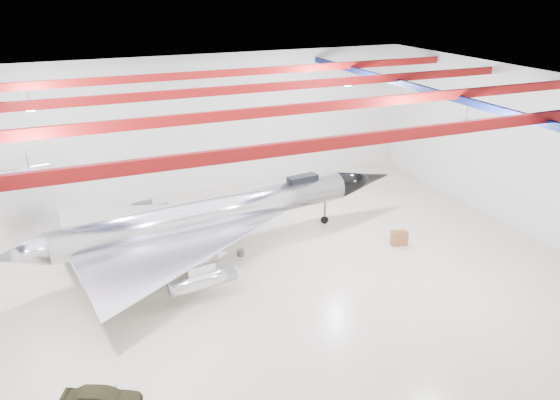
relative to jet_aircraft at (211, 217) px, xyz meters
name	(u,v)px	position (x,y,z in m)	size (l,w,h in m)	color
floor	(241,276)	(0.71, -3.66, -2.43)	(40.00, 40.00, 0.00)	beige
wall_back	(177,127)	(0.71, 11.34, 3.07)	(40.00, 40.00, 0.00)	silver
wall_right	(515,149)	(20.71, -3.66, 3.07)	(30.00, 30.00, 0.00)	silver
ceiling	(236,89)	(0.71, -3.66, 8.57)	(40.00, 40.00, 0.00)	#0A0F38
ceiling_structure	(236,102)	(0.71, -3.66, 7.90)	(39.50, 29.50, 1.08)	maroon
jet_aircraft	(211,217)	(0.00, 0.00, 0.00)	(27.10, 17.36, 7.40)	silver
jeep	(101,400)	(-8.06, -11.80, -1.88)	(1.30, 3.24, 1.10)	#323019
desk	(399,238)	(11.63, -3.84, -1.94)	(1.07, 0.53, 0.98)	brown
crate_ply	(192,265)	(-1.76, -1.66, -2.23)	(0.57, 0.45, 0.40)	olive
toolbox_red	(145,241)	(-3.79, 2.92, -2.27)	(0.44, 0.35, 0.31)	maroon
engine_drum	(241,253)	(1.49, -1.24, -2.23)	(0.43, 0.43, 0.39)	#59595B
parts_bin	(244,212)	(3.88, 4.85, -2.22)	(0.60, 0.48, 0.42)	olive
crate_small	(141,233)	(-3.80, 4.34, -2.31)	(0.33, 0.26, 0.23)	#59595B
tool_chest	(246,226)	(3.20, 2.53, -2.26)	(0.37, 0.37, 0.33)	maroon
spares_box	(210,222)	(1.06, 4.10, -2.24)	(0.42, 0.42, 0.38)	#59595B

